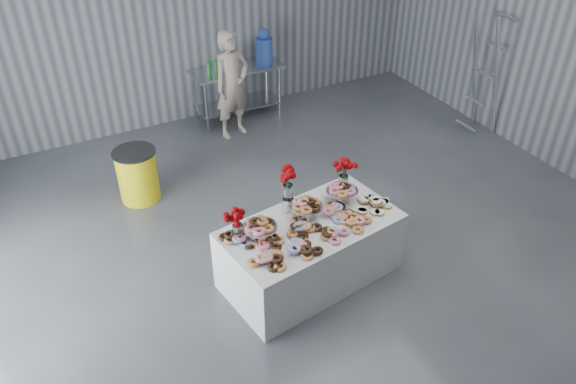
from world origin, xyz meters
name	(u,v)px	position (x,y,z in m)	size (l,w,h in m)	color
ground	(341,277)	(0.00, 0.00, 0.00)	(9.00, 9.00, 0.00)	#3B3E43
room_walls	(327,56)	(-0.27, 0.07, 2.64)	(8.04, 9.04, 4.02)	gray
display_table	(310,251)	(-0.31, 0.18, 0.38)	(1.90, 1.00, 0.75)	white
prep_table	(237,84)	(0.54, 4.10, 0.62)	(1.50, 0.60, 0.90)	silver
donut_mounds	(314,223)	(-0.31, 0.13, 0.80)	(1.80, 0.80, 0.09)	#D37F4D
cake_stand_left	(260,226)	(-0.88, 0.24, 0.89)	(0.36, 0.36, 0.17)	silver
cake_stand_mid	(307,205)	(-0.28, 0.33, 0.89)	(0.36, 0.36, 0.17)	silver
cake_stand_right	(342,189)	(0.21, 0.40, 0.89)	(0.36, 0.36, 0.17)	silver
danish_pile	(373,202)	(0.45, 0.14, 0.81)	(0.48, 0.48, 0.11)	white
bouquet_left	(237,216)	(-1.09, 0.31, 1.05)	(0.26, 0.26, 0.42)	white
bouquet_right	(344,167)	(0.34, 0.57, 1.05)	(0.26, 0.26, 0.42)	white
bouquet_center	(288,181)	(-0.41, 0.52, 1.13)	(0.26, 0.26, 0.57)	silver
water_jug	(264,47)	(1.04, 4.10, 1.15)	(0.28, 0.28, 0.55)	blue
drink_bottles	(220,65)	(0.22, 4.00, 1.04)	(0.54, 0.08, 0.27)	#268C33
person	(232,85)	(0.25, 3.62, 0.85)	(0.62, 0.41, 1.70)	#CC8C93
trash_barrel	(138,175)	(-1.58, 2.57, 0.36)	(0.57, 0.57, 0.72)	yellow
stepladder	(485,74)	(3.75, 1.91, 0.98)	(0.24, 0.49, 1.96)	silver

